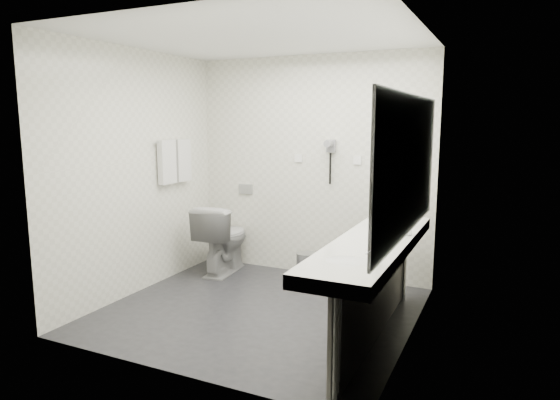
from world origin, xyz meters
The scene contains 31 objects.
floor centered at (0.00, 0.00, 0.00)m, with size 2.80×2.80×0.00m, color #27262B.
ceiling centered at (0.00, 0.00, 2.50)m, with size 2.80×2.80×0.00m, color white.
wall_back centered at (0.00, 1.30, 1.25)m, with size 2.80×2.80×0.00m, color white.
wall_front centered at (0.00, -1.30, 1.25)m, with size 2.80×2.80×0.00m, color white.
wall_left centered at (-1.40, 0.00, 1.25)m, with size 2.60×2.60×0.00m, color white.
wall_right centered at (1.40, 0.00, 1.25)m, with size 2.60×2.60×0.00m, color white.
vanity_counter centered at (1.12, -0.20, 0.80)m, with size 0.55×2.20×0.10m, color white.
vanity_panel centered at (1.15, -0.20, 0.38)m, with size 0.03×2.15×0.75m, color gray.
vanity_post_near centered at (1.18, -1.24, 0.38)m, with size 0.06×0.06×0.75m, color silver.
vanity_post_far centered at (1.18, 0.84, 0.38)m, with size 0.06×0.06×0.75m, color silver.
mirror centered at (1.39, -0.20, 1.45)m, with size 0.02×2.20×1.05m, color #B2BCC6.
basin_near centered at (1.12, -0.85, 0.83)m, with size 0.40×0.31×0.05m, color white.
basin_far centered at (1.12, 0.45, 0.83)m, with size 0.40×0.31×0.05m, color white.
faucet_near centered at (1.32, -0.85, 0.92)m, with size 0.04×0.04×0.15m, color silver.
faucet_far centered at (1.32, 0.45, 0.92)m, with size 0.04×0.04×0.15m, color silver.
soap_bottle_a centered at (1.21, -0.17, 0.90)m, with size 0.04×0.04×0.09m, color silver.
soap_bottle_b centered at (1.23, -0.02, 0.89)m, with size 0.07×0.07×0.09m, color silver.
soap_bottle_c centered at (1.29, -0.25, 0.90)m, with size 0.04×0.04×0.11m, color silver.
glass_left centered at (1.35, 0.08, 0.90)m, with size 0.05×0.05×0.10m, color silver.
toilet centered at (-0.94, 0.89, 0.41)m, with size 0.46×0.81×0.82m, color white.
flush_plate centered at (-0.85, 1.29, 0.95)m, with size 0.18×0.02×0.12m, color #B2B5BA.
pedal_bin centered at (0.07, 1.01, 0.15)m, with size 0.22×0.22×0.30m, color #B2B5BA.
bin_lid centered at (0.07, 1.01, 0.31)m, with size 0.22×0.22×0.01m, color #B2B5BA.
towel_rail centered at (-1.35, 0.55, 1.55)m, with size 0.02×0.02×0.62m, color silver.
towel_near centered at (-1.34, 0.41, 1.33)m, with size 0.07×0.24×0.48m, color white.
towel_far centered at (-1.34, 0.69, 1.33)m, with size 0.07×0.24×0.48m, color white.
dryer_cradle centered at (0.25, 1.27, 1.50)m, with size 0.10×0.04×0.14m, color gray.
dryer_barrel centered at (0.25, 1.20, 1.53)m, with size 0.08×0.08×0.14m, color gray.
dryer_cord centered at (0.25, 1.26, 1.25)m, with size 0.02×0.02×0.35m, color black.
switch_plate_a centered at (-0.15, 1.29, 1.35)m, with size 0.09×0.02×0.09m, color white.
switch_plate_b centered at (0.55, 1.29, 1.35)m, with size 0.09×0.02×0.09m, color white.
Camera 1 is at (2.07, -3.93, 1.78)m, focal length 31.57 mm.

